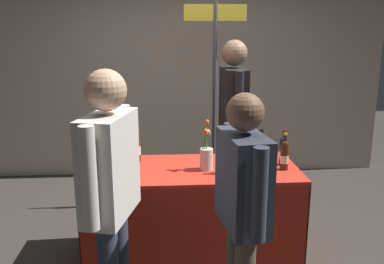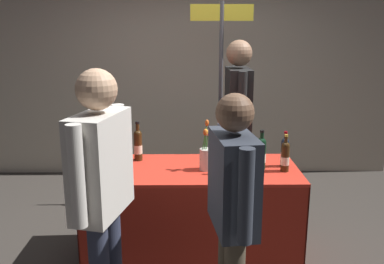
{
  "view_description": "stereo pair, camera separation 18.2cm",
  "coord_description": "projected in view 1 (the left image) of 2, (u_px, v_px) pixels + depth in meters",
  "views": [
    {
      "loc": [
        -0.22,
        -3.21,
        1.89
      ],
      "look_at": [
        0.0,
        0.0,
        1.08
      ],
      "focal_mm": 39.16,
      "sensor_mm": 36.0,
      "label": 1
    },
    {
      "loc": [
        -0.04,
        -3.22,
        1.89
      ],
      "look_at": [
        0.0,
        0.0,
        1.08
      ],
      "focal_mm": 39.16,
      "sensor_mm": 36.0,
      "label": 2
    }
  ],
  "objects": [
    {
      "name": "display_bottle_1",
      "position": [
        261.0,
        152.0,
        3.36
      ],
      "size": [
        0.07,
        0.07,
        0.32
      ],
      "color": "black",
      "rests_on": "tasting_table"
    },
    {
      "name": "display_bottle_4",
      "position": [
        284.0,
        155.0,
        3.32
      ],
      "size": [
        0.07,
        0.07,
        0.3
      ],
      "color": "#38230F",
      "rests_on": "tasting_table"
    },
    {
      "name": "taster_foreground_left",
      "position": [
        110.0,
        186.0,
        2.38
      ],
      "size": [
        0.31,
        0.62,
        1.68
      ],
      "rotation": [
        0.0,
        0.0,
        1.33
      ],
      "color": "#2D3347",
      "rests_on": "ground_plane"
    },
    {
      "name": "wine_glass_near_vendor",
      "position": [
        232.0,
        157.0,
        3.37
      ],
      "size": [
        0.07,
        0.07,
        0.13
      ],
      "color": "silver",
      "rests_on": "tasting_table"
    },
    {
      "name": "featured_wine_bottle",
      "position": [
        136.0,
        145.0,
        3.53
      ],
      "size": [
        0.07,
        0.07,
        0.34
      ],
      "color": "#38230F",
      "rests_on": "tasting_table"
    },
    {
      "name": "ground_plane",
      "position": [
        192.0,
        255.0,
        3.58
      ],
      "size": [
        12.0,
        12.0,
        0.0
      ],
      "primitive_type": "plane",
      "color": "#38332D"
    },
    {
      "name": "display_bottle_2",
      "position": [
        283.0,
        150.0,
        3.44
      ],
      "size": [
        0.07,
        0.07,
        0.29
      ],
      "color": "#192333",
      "rests_on": "tasting_table"
    },
    {
      "name": "booth_signpost",
      "position": [
        214.0,
        81.0,
        4.37
      ],
      "size": [
        0.63,
        0.04,
        2.14
      ],
      "color": "#47474C",
      "rests_on": "ground_plane"
    },
    {
      "name": "back_partition",
      "position": [
        180.0,
        64.0,
        5.33
      ],
      "size": [
        5.23,
        0.12,
        2.86
      ],
      "primitive_type": "cube",
      "color": "#B2A893",
      "rests_on": "ground_plane"
    },
    {
      "name": "flower_vase",
      "position": [
        206.0,
        156.0,
        3.33
      ],
      "size": [
        0.11,
        0.11,
        0.41
      ],
      "color": "silver",
      "rests_on": "tasting_table"
    },
    {
      "name": "taster_foreground_right",
      "position": [
        242.0,
        201.0,
        2.39
      ],
      "size": [
        0.26,
        0.61,
        1.55
      ],
      "rotation": [
        0.0,
        0.0,
        1.7
      ],
      "color": "#4C4233",
      "rests_on": "ground_plane"
    },
    {
      "name": "tasting_table",
      "position": [
        192.0,
        195.0,
        3.45
      ],
      "size": [
        1.72,
        0.76,
        0.78
      ],
      "color": "red",
      "rests_on": "ground_plane"
    },
    {
      "name": "vendor_presenter",
      "position": [
        233.0,
        113.0,
        4.04
      ],
      "size": [
        0.24,
        0.64,
        1.78
      ],
      "rotation": [
        0.0,
        0.0,
        -1.56
      ],
      "color": "#4C4233",
      "rests_on": "ground_plane"
    },
    {
      "name": "brochure_stand",
      "position": [
        241.0,
        152.0,
        3.56
      ],
      "size": [
        0.11,
        0.14,
        0.14
      ],
      "primitive_type": "cube",
      "rotation": [
        -0.06,
        0.0,
        5.36
      ],
      "color": "silver",
      "rests_on": "tasting_table"
    },
    {
      "name": "display_bottle_0",
      "position": [
        240.0,
        155.0,
        3.24
      ],
      "size": [
        0.07,
        0.07,
        0.35
      ],
      "color": "black",
      "rests_on": "tasting_table"
    },
    {
      "name": "display_bottle_3",
      "position": [
        125.0,
        164.0,
        3.08
      ],
      "size": [
        0.07,
        0.07,
        0.31
      ],
      "color": "black",
      "rests_on": "tasting_table"
    }
  ]
}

